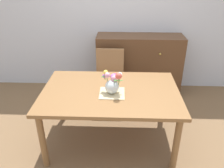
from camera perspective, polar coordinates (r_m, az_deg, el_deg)
name	(u,v)px	position (r m, az deg, el deg)	size (l,w,h in m)	color
ground_plane	(111,140)	(3.03, -0.34, -13.73)	(12.00, 12.00, 0.00)	brown
back_wall	(115,7)	(3.93, 0.70, 18.71)	(7.00, 0.10, 2.80)	silver
dining_table	(111,97)	(2.65, -0.38, -3.19)	(1.56, 1.04, 0.73)	olive
chair_far	(110,75)	(3.48, -0.58, 2.29)	(0.42, 0.42, 0.90)	#9E7047
dresser	(139,65)	(3.92, 6.68, 4.81)	(1.40, 0.47, 1.00)	brown
placemat	(112,93)	(2.55, 0.00, -2.32)	(0.28, 0.28, 0.01)	#CCB789
flower_vase	(113,83)	(2.49, 0.19, 0.29)	(0.25, 0.21, 0.28)	silver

